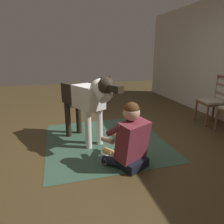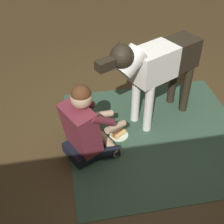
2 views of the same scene
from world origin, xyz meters
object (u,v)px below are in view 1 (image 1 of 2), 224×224
Objects in this scene: dining_chair_left_of_pair at (216,98)px; large_dog at (86,99)px; round_side_table at (93,95)px; hot_dog_on_plate at (108,152)px; person_sitting_on_floor at (130,140)px.

dining_chair_left_of_pair is 0.72× the size of large_dog.
dining_chair_left_of_pair is at bearing 47.91° from round_side_table.
large_dog reaches higher than round_side_table.
hot_dog_on_plate is (0.46, 0.23, -0.72)m from large_dog.
round_side_table is at bearing 174.31° from hot_dog_on_plate.
dining_chair_left_of_pair is 3.00m from round_side_table.
dining_chair_left_of_pair is 4.49× the size of hot_dog_on_plate.
dining_chair_left_of_pair is 2.55m from person_sitting_on_floor.
dining_chair_left_of_pair reaches higher than round_side_table.
large_dog is at bearing -84.96° from dining_chair_left_of_pair.
large_dog is (-0.85, -0.42, 0.39)m from person_sitting_on_floor.
hot_dog_on_plate is at bearing -5.69° from round_side_table.
dining_chair_left_of_pair is 1.83× the size of round_side_table.
large_dog is at bearing -12.53° from round_side_table.
round_side_table is (-3.10, 0.08, -0.03)m from person_sitting_on_floor.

